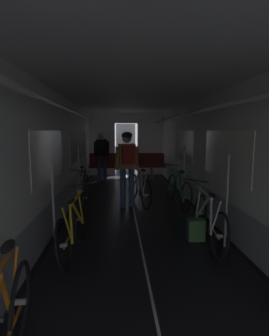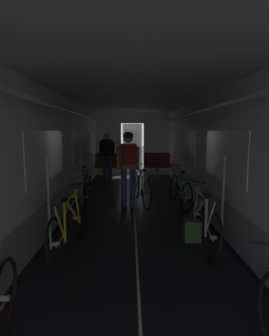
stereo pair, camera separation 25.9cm
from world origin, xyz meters
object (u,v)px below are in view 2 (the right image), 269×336
(person_standing_near_bench, at_px, (107,153))
(bicycle_black, at_px, (87,190))
(bench_seat_far_right, at_px, (157,163))
(bicycle_yellow, at_px, (67,226))
(person_cyclist_aisle, at_px, (128,161))
(bicycle_silver_in_aisle, at_px, (141,188))
(bicycle_green, at_px, (180,191))
(bicycle_white, at_px, (204,222))
(bench_seat_far_left, at_px, (108,163))
(backpack_on_floor, at_px, (192,231))

(person_standing_near_bench, bearing_deg, bicycle_black, -93.76)
(bench_seat_far_right, xyz_separation_m, bicycle_yellow, (-1.90, -6.04, -0.19))
(person_cyclist_aisle, height_order, bicycle_silver_in_aisle, person_cyclist_aisle)
(bicycle_green, distance_m, person_cyclist_aisle, 1.37)
(bicycle_white, distance_m, bicycle_black, 3.14)
(bench_seat_far_left, bearing_deg, bicycle_silver_in_aisle, -72.89)
(bicycle_silver_in_aisle, bearing_deg, person_cyclist_aisle, -138.73)
(bench_seat_far_right, xyz_separation_m, bicycle_green, (0.15, -3.72, -0.19))
(bicycle_black, height_order, bicycle_silver_in_aisle, bicycle_black)
(person_cyclist_aisle, bearing_deg, bicycle_white, -61.27)
(bicycle_black, distance_m, person_cyclist_aisle, 1.21)
(bicycle_white, xyz_separation_m, bicycle_silver_in_aisle, (-0.87, 2.39, 0.00))
(bicycle_white, bearing_deg, person_standing_near_bench, 109.45)
(bench_seat_far_right, relative_size, bicycle_yellow, 0.58)
(bench_seat_far_left, relative_size, bicycle_silver_in_aisle, 0.59)
(bicycle_black, height_order, bicycle_green, bicycle_black)
(bicycle_black, height_order, person_cyclist_aisle, person_cyclist_aisle)
(bench_seat_far_left, bearing_deg, backpack_on_floor, -72.42)
(bicycle_black, distance_m, bicycle_green, 2.17)
(bicycle_yellow, xyz_separation_m, person_cyclist_aisle, (0.87, 2.31, 0.69))
(bicycle_white, relative_size, bicycle_silver_in_aisle, 1.02)
(person_cyclist_aisle, bearing_deg, bicycle_yellow, -110.61)
(backpack_on_floor, bearing_deg, bicycle_yellow, -169.64)
(bench_seat_far_left, bearing_deg, bench_seat_far_right, 0.00)
(bicycle_white, relative_size, bicycle_black, 1.00)
(bicycle_green, xyz_separation_m, person_standing_near_bench, (-1.95, 3.34, 0.59))
(bicycle_silver_in_aisle, bearing_deg, bicycle_black, -175.12)
(bicycle_green, height_order, person_cyclist_aisle, person_cyclist_aisle)
(bench_seat_far_right, bearing_deg, bicycle_green, -87.63)
(person_standing_near_bench, bearing_deg, bicycle_yellow, -91.00)
(bicycle_green, relative_size, person_standing_near_bench, 1.00)
(bicycle_black, bearing_deg, bicycle_green, -3.64)
(bench_seat_far_right, height_order, bicycle_yellow, bicycle_yellow)
(person_cyclist_aisle, height_order, person_standing_near_bench, person_cyclist_aisle)
(bicycle_black, bearing_deg, person_cyclist_aisle, -8.79)
(bicycle_yellow, distance_m, person_cyclist_aisle, 2.56)
(person_cyclist_aisle, xyz_separation_m, backpack_on_floor, (1.03, -1.96, -0.90))
(person_cyclist_aisle, xyz_separation_m, person_standing_near_bench, (-0.77, 3.35, -0.10))
(bicycle_green, bearing_deg, bicycle_white, -90.36)
(bench_seat_far_left, distance_m, bicycle_black, 3.59)
(bench_seat_far_right, bearing_deg, bicycle_white, -88.63)
(person_cyclist_aisle, bearing_deg, bicycle_black, 171.21)
(bench_seat_far_left, xyz_separation_m, bicycle_yellow, (-0.10, -6.04, -0.19))
(bicycle_white, distance_m, bicycle_silver_in_aisle, 2.55)
(person_cyclist_aisle, bearing_deg, bicycle_green, 0.67)
(bench_seat_far_left, relative_size, bicycle_black, 0.58)
(bicycle_green, relative_size, backpack_on_floor, 4.98)
(bicycle_black, relative_size, bicycle_green, 1.00)
(bench_seat_far_right, bearing_deg, bicycle_silver_in_aisle, -101.92)
(bicycle_yellow, bearing_deg, bicycle_black, 92.60)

